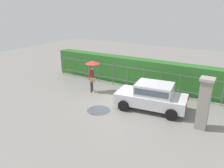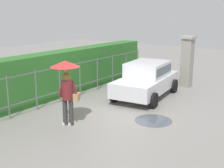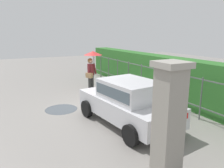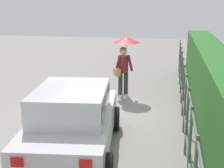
% 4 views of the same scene
% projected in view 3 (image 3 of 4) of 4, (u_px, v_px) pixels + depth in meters
% --- Properties ---
extents(ground_plane, '(40.00, 40.00, 0.00)m').
position_uv_depth(ground_plane, '(100.00, 105.00, 9.10)').
color(ground_plane, gray).
extents(car, '(3.89, 2.22, 1.48)m').
position_uv_depth(car, '(128.00, 100.00, 7.02)').
color(car, silver).
rests_on(car, ground).
extents(pedestrian, '(0.92, 0.92, 2.08)m').
position_uv_depth(pedestrian, '(92.00, 63.00, 10.77)').
color(pedestrian, '#333333').
rests_on(pedestrian, ground).
extents(gate_pillar, '(0.60, 0.60, 2.42)m').
position_uv_depth(gate_pillar, '(169.00, 120.00, 4.31)').
color(gate_pillar, gray).
rests_on(gate_pillar, ground).
extents(fence_section, '(11.95, 0.05, 1.50)m').
position_uv_depth(fence_section, '(141.00, 78.00, 10.44)').
color(fence_section, '#59605B').
rests_on(fence_section, ground).
extents(hedge_row, '(12.90, 0.90, 1.90)m').
position_uv_depth(hedge_row, '(154.00, 74.00, 10.76)').
color(hedge_row, '#2D6B28').
rests_on(hedge_row, ground).
extents(puddle_near, '(1.26, 1.26, 0.00)m').
position_uv_depth(puddle_near, '(61.00, 109.00, 8.54)').
color(puddle_near, '#4C545B').
rests_on(puddle_near, ground).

